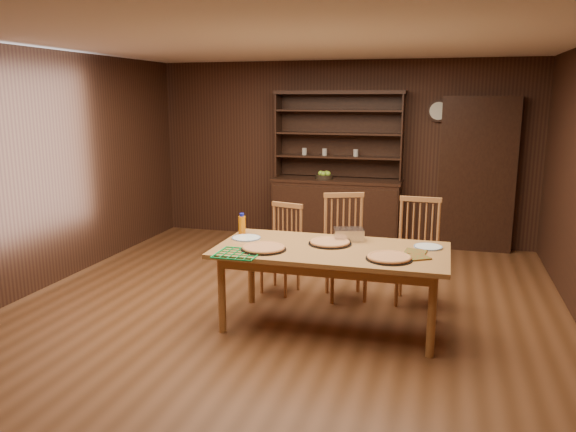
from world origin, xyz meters
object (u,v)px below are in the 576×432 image
(china_hutch, at_px, (337,203))
(chair_center, at_px, (345,242))
(chair_right, at_px, (418,247))
(juice_bottle, at_px, (242,224))
(dining_table, at_px, (331,256))
(chair_left, at_px, (283,245))

(china_hutch, distance_m, chair_center, 2.22)
(chair_right, relative_size, juice_bottle, 5.22)
(dining_table, height_order, chair_right, chair_right)
(chair_left, xyz_separation_m, chair_center, (0.67, 0.01, 0.08))
(china_hutch, xyz_separation_m, dining_table, (0.54, -3.03, 0.08))
(dining_table, distance_m, chair_left, 1.12)
(china_hutch, xyz_separation_m, chair_center, (0.51, -2.17, -0.01))
(dining_table, bearing_deg, juice_bottle, 162.85)
(chair_left, height_order, chair_right, chair_right)
(chair_center, xyz_separation_m, chair_right, (0.75, 0.04, -0.01))
(chair_center, bearing_deg, juice_bottle, -170.10)
(chair_left, height_order, chair_center, chair_center)
(chair_left, xyz_separation_m, chair_right, (1.42, 0.06, 0.07))
(chair_center, relative_size, chair_right, 1.01)
(chair_center, bearing_deg, chair_right, -18.03)
(chair_center, relative_size, juice_bottle, 5.30)
(china_hutch, xyz_separation_m, chair_right, (1.26, -2.12, -0.02))
(china_hutch, distance_m, chair_left, 2.19)
(chair_left, bearing_deg, dining_table, -36.57)
(chair_center, distance_m, juice_bottle, 1.13)
(chair_right, bearing_deg, chair_left, -175.36)
(chair_left, xyz_separation_m, juice_bottle, (-0.26, -0.56, 0.34))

